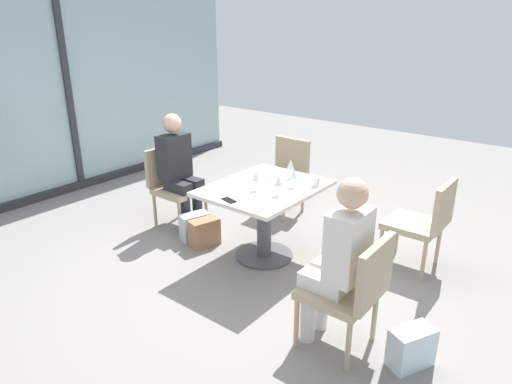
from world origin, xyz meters
name	(u,v)px	position (x,y,z in m)	size (l,w,h in m)	color
ground_plane	(264,256)	(0.00, 0.00, 0.00)	(12.00, 12.00, 0.00)	gray
window_wall_backdrop	(68,99)	(0.00, 3.20, 1.21)	(5.68, 0.10, 2.70)	#9CB7BC
dining_table_main	(264,206)	(0.00, 0.00, 0.53)	(1.12, 0.90, 0.73)	silver
chair_near_window	(173,182)	(0.00, 1.27, 0.50)	(0.46, 0.51, 0.87)	tan
chair_front_left	(352,288)	(-0.71, -1.27, 0.50)	(0.46, 0.50, 0.87)	tan
chair_far_right	(285,172)	(1.06, 0.50, 0.50)	(0.50, 0.46, 0.87)	tan
chair_front_right	(424,219)	(0.71, -1.27, 0.50)	(0.46, 0.50, 0.87)	tan
person_near_window	(179,166)	(0.00, 1.16, 0.70)	(0.34, 0.39, 1.26)	#28282D
person_front_left	(339,256)	(-0.71, -1.16, 0.70)	(0.34, 0.39, 1.26)	silver
wine_glass_0	(291,165)	(0.34, -0.05, 0.86)	(0.07, 0.07, 0.18)	silver
wine_glass_1	(256,176)	(-0.13, 0.00, 0.86)	(0.07, 0.07, 0.18)	silver
wine_glass_2	(278,181)	(-0.10, -0.23, 0.86)	(0.07, 0.07, 0.18)	silver
wine_glass_3	(294,174)	(0.15, -0.22, 0.86)	(0.07, 0.07, 0.18)	silver
coffee_cup	(316,181)	(0.30, -0.37, 0.78)	(0.08, 0.08, 0.09)	white
cell_phone_on_table	(229,200)	(-0.47, 0.02, 0.73)	(0.07, 0.14, 0.01)	black
handbag_0	(205,232)	(-0.18, 0.63, 0.14)	(0.30, 0.16, 0.28)	#A3704C
handbag_1	(411,347)	(-0.60, -1.68, 0.14)	(0.30, 0.16, 0.28)	silver
handbag_2	(195,226)	(-0.14, 0.81, 0.14)	(0.30, 0.16, 0.28)	silver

